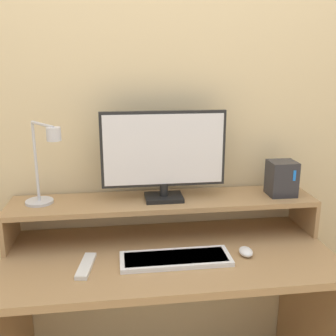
{
  "coord_description": "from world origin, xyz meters",
  "views": [
    {
      "loc": [
        -0.2,
        -1.13,
        1.47
      ],
      "look_at": [
        -0.0,
        0.33,
        1.07
      ],
      "focal_mm": 42.0,
      "sensor_mm": 36.0,
      "label": 1
    }
  ],
  "objects_px": {
    "monitor": "(164,153)",
    "remote_control": "(86,266)",
    "router_dock": "(282,178)",
    "keyboard": "(176,259)",
    "mouse": "(246,252)",
    "desk_lamp": "(44,168)"
  },
  "relations": [
    {
      "from": "monitor",
      "to": "desk_lamp",
      "type": "bearing_deg",
      "value": -175.57
    },
    {
      "from": "desk_lamp",
      "to": "mouse",
      "type": "relative_size",
      "value": 4.55
    },
    {
      "from": "monitor",
      "to": "keyboard",
      "type": "relative_size",
      "value": 1.23
    },
    {
      "from": "desk_lamp",
      "to": "keyboard",
      "type": "height_order",
      "value": "desk_lamp"
    },
    {
      "from": "desk_lamp",
      "to": "mouse",
      "type": "xyz_separation_m",
      "value": [
        0.79,
        -0.19,
        -0.32
      ]
    },
    {
      "from": "router_dock",
      "to": "keyboard",
      "type": "distance_m",
      "value": 0.61
    },
    {
      "from": "desk_lamp",
      "to": "monitor",
      "type": "bearing_deg",
      "value": 4.43
    },
    {
      "from": "mouse",
      "to": "remote_control",
      "type": "bearing_deg",
      "value": -178.61
    },
    {
      "from": "router_dock",
      "to": "remote_control",
      "type": "relative_size",
      "value": 0.83
    },
    {
      "from": "monitor",
      "to": "mouse",
      "type": "height_order",
      "value": "monitor"
    },
    {
      "from": "desk_lamp",
      "to": "router_dock",
      "type": "xyz_separation_m",
      "value": [
        1.01,
        0.03,
        -0.09
      ]
    },
    {
      "from": "mouse",
      "to": "desk_lamp",
      "type": "bearing_deg",
      "value": 166.27
    },
    {
      "from": "monitor",
      "to": "remote_control",
      "type": "relative_size",
      "value": 2.84
    },
    {
      "from": "router_dock",
      "to": "keyboard",
      "type": "bearing_deg",
      "value": -155.93
    },
    {
      "from": "keyboard",
      "to": "remote_control",
      "type": "height_order",
      "value": "keyboard"
    },
    {
      "from": "mouse",
      "to": "remote_control",
      "type": "relative_size",
      "value": 0.41
    },
    {
      "from": "monitor",
      "to": "desk_lamp",
      "type": "relative_size",
      "value": 1.5
    },
    {
      "from": "remote_control",
      "to": "keyboard",
      "type": "bearing_deg",
      "value": 1.05
    },
    {
      "from": "desk_lamp",
      "to": "remote_control",
      "type": "relative_size",
      "value": 1.89
    },
    {
      "from": "mouse",
      "to": "router_dock",
      "type": "bearing_deg",
      "value": 44.22
    },
    {
      "from": "monitor",
      "to": "router_dock",
      "type": "bearing_deg",
      "value": -1.15
    },
    {
      "from": "monitor",
      "to": "remote_control",
      "type": "xyz_separation_m",
      "value": [
        -0.32,
        -0.24,
        -0.37
      ]
    }
  ]
}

